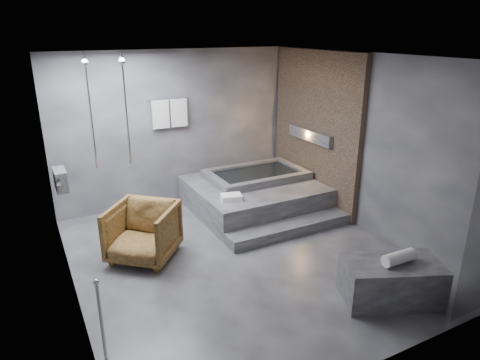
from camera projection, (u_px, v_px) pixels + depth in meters
room at (257, 134)px, 6.03m from camera, size 5.00×5.04×2.82m
tub_deck at (254, 195)px, 7.82m from camera, size 2.20×2.00×0.50m
tub_step at (290, 228)px, 6.89m from camera, size 2.20×0.36×0.18m
concrete_bench at (391, 281)px, 5.16m from camera, size 1.30×1.03×0.51m
driftwood_chair at (143, 232)px, 6.06m from camera, size 1.24×1.24×0.81m
rolled_towel at (399, 258)px, 5.03m from camera, size 0.43×0.16×0.15m
deck_towel at (231, 197)px, 6.95m from camera, size 0.38×0.32×0.09m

